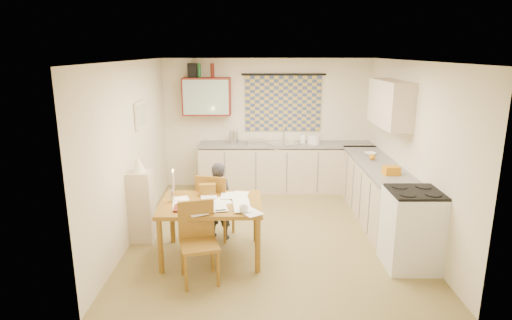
{
  "coord_description": "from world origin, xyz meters",
  "views": [
    {
      "loc": [
        -0.25,
        -6.0,
        2.64
      ],
      "look_at": [
        -0.23,
        0.2,
        1.04
      ],
      "focal_mm": 30.0,
      "sensor_mm": 36.0,
      "label": 1
    }
  ],
  "objects_px": {
    "dining_table": "(212,229)",
    "stove": "(412,229)",
    "counter_back": "(286,167)",
    "person": "(219,201)",
    "counter_right": "(380,195)",
    "shelf_stand": "(141,207)",
    "chair_far": "(216,218)"
  },
  "relations": [
    {
      "from": "stove",
      "to": "shelf_stand",
      "type": "bearing_deg",
      "value": 168.08
    },
    {
      "from": "stove",
      "to": "shelf_stand",
      "type": "distance_m",
      "value": 3.62
    },
    {
      "from": "stove",
      "to": "chair_far",
      "type": "distance_m",
      "value": 2.66
    },
    {
      "from": "counter_back",
      "to": "chair_far",
      "type": "relative_size",
      "value": 3.41
    },
    {
      "from": "counter_right",
      "to": "shelf_stand",
      "type": "relative_size",
      "value": 2.88
    },
    {
      "from": "dining_table",
      "to": "stove",
      "type": "bearing_deg",
      "value": -7.42
    },
    {
      "from": "counter_back",
      "to": "dining_table",
      "type": "distance_m",
      "value": 3.02
    },
    {
      "from": "dining_table",
      "to": "shelf_stand",
      "type": "xyz_separation_m",
      "value": [
        -1.03,
        0.48,
        0.13
      ]
    },
    {
      "from": "dining_table",
      "to": "person",
      "type": "xyz_separation_m",
      "value": [
        0.05,
        0.57,
        0.19
      ]
    },
    {
      "from": "counter_right",
      "to": "chair_far",
      "type": "xyz_separation_m",
      "value": [
        -2.5,
        -0.53,
        -0.15
      ]
    },
    {
      "from": "stove",
      "to": "person",
      "type": "bearing_deg",
      "value": 161.04
    },
    {
      "from": "stove",
      "to": "dining_table",
      "type": "distance_m",
      "value": 2.53
    },
    {
      "from": "stove",
      "to": "dining_table",
      "type": "xyz_separation_m",
      "value": [
        -2.51,
        0.27,
        -0.12
      ]
    },
    {
      "from": "counter_back",
      "to": "person",
      "type": "xyz_separation_m",
      "value": [
        -1.11,
        -2.21,
        0.11
      ]
    },
    {
      "from": "counter_right",
      "to": "dining_table",
      "type": "xyz_separation_m",
      "value": [
        -2.51,
        -1.13,
        -0.07
      ]
    },
    {
      "from": "counter_back",
      "to": "stove",
      "type": "xyz_separation_m",
      "value": [
        1.35,
        -3.06,
        0.04
      ]
    },
    {
      "from": "counter_right",
      "to": "shelf_stand",
      "type": "distance_m",
      "value": 3.6
    },
    {
      "from": "counter_back",
      "to": "shelf_stand",
      "type": "height_order",
      "value": "shelf_stand"
    },
    {
      "from": "stove",
      "to": "chair_far",
      "type": "xyz_separation_m",
      "value": [
        -2.5,
        0.87,
        -0.2
      ]
    },
    {
      "from": "counter_back",
      "to": "chair_far",
      "type": "height_order",
      "value": "chair_far"
    },
    {
      "from": "counter_right",
      "to": "dining_table",
      "type": "distance_m",
      "value": 2.75
    },
    {
      "from": "person",
      "to": "stove",
      "type": "bearing_deg",
      "value": 176.22
    },
    {
      "from": "counter_back",
      "to": "person",
      "type": "relative_size",
      "value": 2.92
    },
    {
      "from": "dining_table",
      "to": "person",
      "type": "bearing_deg",
      "value": 83.87
    },
    {
      "from": "counter_right",
      "to": "dining_table",
      "type": "height_order",
      "value": "counter_right"
    },
    {
      "from": "counter_right",
      "to": "dining_table",
      "type": "bearing_deg",
      "value": -155.75
    },
    {
      "from": "dining_table",
      "to": "shelf_stand",
      "type": "relative_size",
      "value": 1.29
    },
    {
      "from": "stove",
      "to": "dining_table",
      "type": "bearing_deg",
      "value": 173.85
    },
    {
      "from": "dining_table",
      "to": "shelf_stand",
      "type": "bearing_deg",
      "value": 153.92
    },
    {
      "from": "counter_back",
      "to": "stove",
      "type": "relative_size",
      "value": 3.32
    },
    {
      "from": "person",
      "to": "shelf_stand",
      "type": "relative_size",
      "value": 1.1
    },
    {
      "from": "chair_far",
      "to": "counter_back",
      "type": "bearing_deg",
      "value": -101.78
    }
  ]
}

